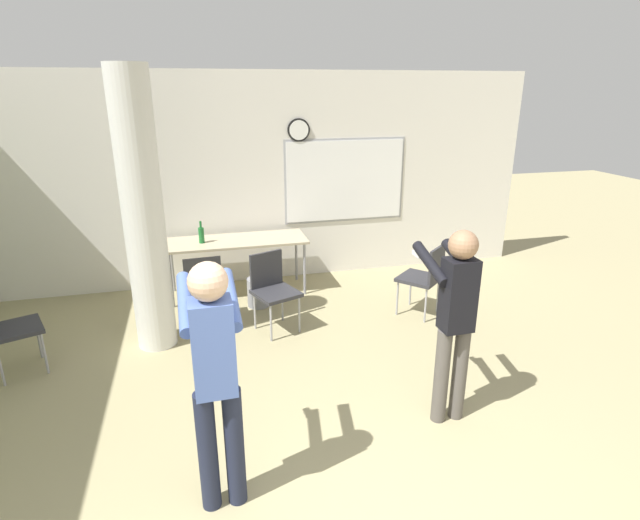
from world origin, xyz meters
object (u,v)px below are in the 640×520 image
(bottle_on_table, at_px, (201,235))
(chair_table_left, at_px, (203,285))
(chair_mid_room, at_px, (425,275))
(chair_by_left_wall, at_px, (5,325))
(chair_table_front, at_px, (273,286))
(person_playing_side, at_px, (455,312))
(person_playing_front, at_px, (215,369))
(folding_table, at_px, (236,243))

(bottle_on_table, distance_m, chair_table_left, 0.94)
(chair_mid_room, height_order, chair_by_left_wall, same)
(chair_table_front, bearing_deg, chair_by_left_wall, -172.57)
(chair_table_left, relative_size, chair_table_front, 1.00)
(bottle_on_table, distance_m, chair_mid_room, 2.79)
(bottle_on_table, distance_m, person_playing_side, 3.56)
(chair_mid_room, height_order, person_playing_front, person_playing_front)
(bottle_on_table, xyz_separation_m, chair_mid_room, (2.50, -1.20, -0.33))
(chair_mid_room, bearing_deg, person_playing_side, -109.85)
(folding_table, distance_m, chair_table_front, 1.19)
(chair_mid_room, distance_m, person_playing_front, 3.43)
(chair_table_front, bearing_deg, chair_table_left, 162.81)
(chair_table_left, bearing_deg, chair_mid_room, -7.32)
(chair_by_left_wall, distance_m, person_playing_side, 4.03)
(chair_table_front, relative_size, person_playing_side, 0.54)
(person_playing_front, bearing_deg, chair_by_left_wall, 131.70)
(folding_table, relative_size, person_playing_side, 1.11)
(bottle_on_table, relative_size, chair_table_front, 0.32)
(bottle_on_table, height_order, chair_table_front, bottle_on_table)
(folding_table, relative_size, chair_table_front, 2.06)
(chair_table_front, bearing_deg, person_playing_side, -59.98)
(person_playing_side, bearing_deg, chair_table_left, 130.72)
(bottle_on_table, xyz_separation_m, person_playing_side, (1.83, -3.05, 0.11))
(chair_table_left, height_order, chair_table_front, same)
(chair_table_left, relative_size, person_playing_side, 0.54)
(bottle_on_table, distance_m, chair_by_left_wall, 2.36)
(chair_table_front, distance_m, person_playing_front, 2.54)
(bottle_on_table, height_order, person_playing_side, person_playing_side)
(folding_table, xyz_separation_m, bottle_on_table, (-0.43, -0.03, 0.16))
(chair_by_left_wall, xyz_separation_m, chair_table_left, (1.80, 0.56, 0.00))
(chair_by_left_wall, height_order, chair_table_left, same)
(folding_table, height_order, person_playing_front, person_playing_front)
(person_playing_side, xyz_separation_m, person_playing_front, (-1.84, -0.45, 0.04))
(bottle_on_table, height_order, chair_mid_room, bottle_on_table)
(person_playing_side, bearing_deg, chair_mid_room, 70.15)
(chair_table_front, relative_size, person_playing_front, 0.52)
(chair_table_front, bearing_deg, bottle_on_table, 122.71)
(chair_mid_room, xyz_separation_m, person_playing_front, (-2.51, -2.29, 0.48))
(chair_by_left_wall, xyz_separation_m, person_playing_side, (3.67, -1.60, 0.44))
(folding_table, xyz_separation_m, chair_table_left, (-0.46, -0.91, -0.17))
(chair_mid_room, bearing_deg, bottle_on_table, 154.24)
(chair_by_left_wall, bearing_deg, chair_table_left, 17.35)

